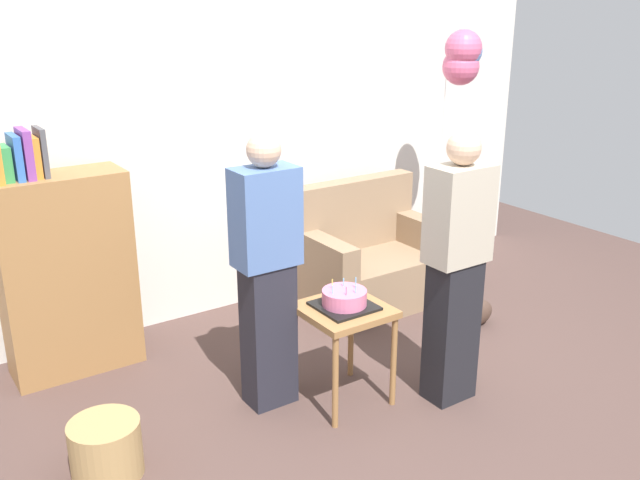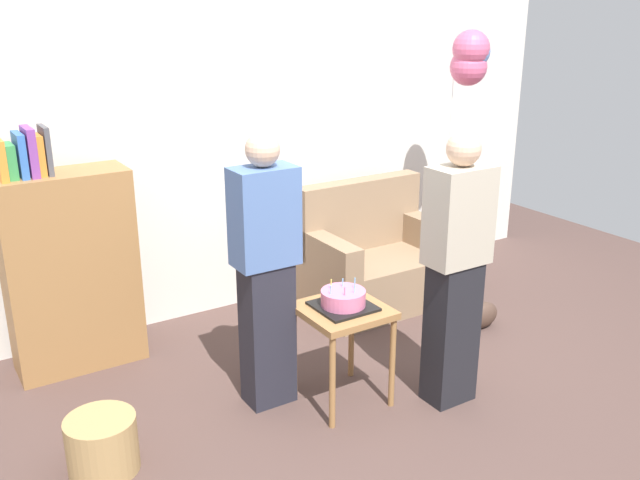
% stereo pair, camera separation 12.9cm
% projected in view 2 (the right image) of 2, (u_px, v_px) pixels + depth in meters
% --- Properties ---
extents(ground_plane, '(8.00, 8.00, 0.00)m').
position_uv_depth(ground_plane, '(398.00, 422.00, 4.00)').
color(ground_plane, '#4C3833').
extents(wall_back, '(6.00, 0.10, 2.70)m').
position_uv_depth(wall_back, '(233.00, 134.00, 5.20)').
color(wall_back, silver).
rests_on(wall_back, ground_plane).
extents(couch, '(1.10, 0.70, 0.96)m').
position_uv_depth(couch, '(374.00, 262.00, 5.49)').
color(couch, '#8C7054').
rests_on(couch, ground_plane).
extents(bookshelf, '(0.80, 0.36, 1.59)m').
position_uv_depth(bookshelf, '(70.00, 268.00, 4.44)').
color(bookshelf, olive).
rests_on(bookshelf, ground_plane).
extents(side_table, '(0.48, 0.48, 0.61)m').
position_uv_depth(side_table, '(343.00, 322.00, 4.06)').
color(side_table, olive).
rests_on(side_table, ground_plane).
extents(birthday_cake, '(0.32, 0.32, 0.17)m').
position_uv_depth(birthday_cake, '(343.00, 300.00, 4.01)').
color(birthday_cake, black).
rests_on(birthday_cake, side_table).
extents(person_blowing_candles, '(0.36, 0.22, 1.63)m').
position_uv_depth(person_blowing_candles, '(266.00, 272.00, 3.96)').
color(person_blowing_candles, '#23232D').
rests_on(person_blowing_candles, ground_plane).
extents(person_holding_cake, '(0.36, 0.22, 1.63)m').
position_uv_depth(person_holding_cake, '(455.00, 271.00, 3.97)').
color(person_holding_cake, black).
rests_on(person_holding_cake, ground_plane).
extents(wicker_basket, '(0.36, 0.36, 0.30)m').
position_uv_depth(wicker_basket, '(102.00, 444.00, 3.55)').
color(wicker_basket, '#A88451').
rests_on(wicker_basket, ground_plane).
extents(handbag, '(0.28, 0.14, 0.20)m').
position_uv_depth(handbag, '(482.00, 315.00, 5.12)').
color(handbag, '#473328').
rests_on(handbag, ground_plane).
extents(balloon_bunch, '(0.29, 0.30, 2.09)m').
position_uv_depth(balloon_bunch, '(471.00, 56.00, 5.25)').
color(balloon_bunch, silver).
rests_on(balloon_bunch, ground_plane).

